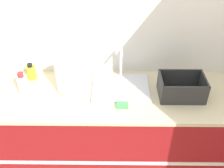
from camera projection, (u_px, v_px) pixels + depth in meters
name	position (u px, v px, depth m)	size (l,w,h in m)	color
wall_back	(107.00, 30.00, 2.19)	(4.72, 0.06, 2.60)	silver
counter_cabinet	(107.00, 132.00, 2.40)	(2.34, 0.68, 0.91)	maroon
sink	(121.00, 86.00, 2.19)	(0.47, 0.38, 0.29)	silver
paper_towel_roll	(63.00, 76.00, 2.09)	(0.13, 0.13, 0.27)	#4C4C51
dish_rack	(181.00, 89.00, 2.08)	(0.35, 0.25, 0.17)	#2D2D2D
bottle_white_spray	(23.00, 84.00, 2.09)	(0.08, 0.08, 0.19)	white
bottle_yellow	(31.00, 72.00, 2.27)	(0.08, 0.08, 0.15)	yellow
sponge	(122.00, 105.00, 2.00)	(0.09, 0.06, 0.02)	#4CB259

